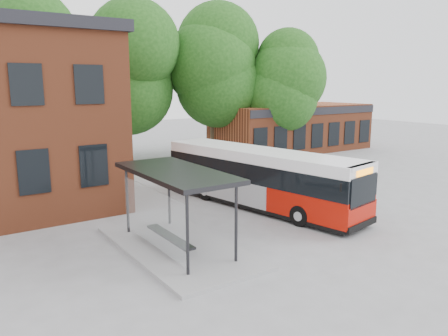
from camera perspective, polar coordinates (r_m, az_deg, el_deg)
ground at (r=19.23m, az=4.44°, el=-6.73°), size 100.00×100.00×0.00m
shop_row at (r=38.93m, az=8.88°, el=5.22°), size 14.00×6.20×4.00m
bus_shelter at (r=15.62m, az=-6.19°, el=-5.41°), size 3.60×7.00×2.90m
bike_rail at (r=32.44m, az=6.21°, el=0.91°), size 5.20×0.10×0.38m
tree_0 at (r=30.75m, az=-24.32°, el=9.41°), size 7.92×7.92×11.00m
tree_1 at (r=33.67m, az=-12.66°, el=9.66°), size 7.92×7.92×10.40m
tree_2 at (r=36.00m, az=-1.50°, el=10.47°), size 7.92×7.92×11.00m
tree_3 at (r=35.93m, az=8.85°, el=8.97°), size 7.04×7.04×9.28m
city_bus at (r=20.86m, az=4.62°, el=-1.38°), size 4.20×11.12×2.77m
bicycle_0 at (r=31.19m, az=3.18°, el=0.98°), size 1.66×0.80×0.84m
bicycle_1 at (r=31.58m, az=4.41°, el=1.22°), size 1.65×0.55×0.98m
bicycle_3 at (r=32.35m, az=6.58°, el=1.45°), size 1.76×0.79×1.02m
bicycle_4 at (r=32.27m, az=8.37°, el=1.33°), size 1.91×0.97×0.96m
bicycle_5 at (r=33.15m, az=6.74°, el=1.56°), size 1.49×0.49×0.88m
bicycle_6 at (r=33.39m, az=8.40°, el=1.52°), size 1.57×0.65×0.81m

